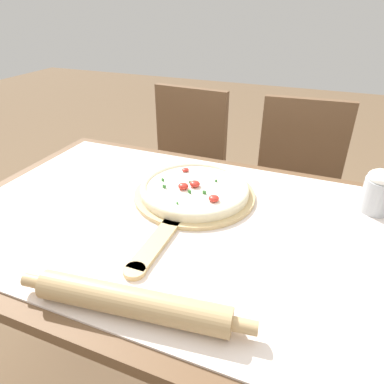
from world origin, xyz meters
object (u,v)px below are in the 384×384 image
Objects in this scene: rolling_pin at (132,302)px; chair_left at (183,165)px; flour_cup at (379,191)px; pizza_peel at (193,198)px; chair_right at (296,185)px; pizza at (196,189)px.

rolling_pin is 1.16m from chair_left.
chair_left is 0.99m from flour_cup.
rolling_pin is at bearing -83.63° from pizza_peel.
pizza_peel is 0.64× the size of chair_right.
chair_right is 0.63m from flour_cup.
chair_left is at bearing 108.38° from rolling_pin.
chair_left is 7.16× the size of flour_cup.
flour_cup is at bearing 12.82° from pizza.
pizza is 0.72m from chair_right.
pizza is 0.45m from rolling_pin.
chair_left reaches higher than pizza_peel.
pizza is 0.37× the size of chair_left.
flour_cup is (0.49, 0.13, 0.06)m from pizza_peel.
chair_left reaches higher than flour_cup.
flour_cup is at bearing 15.30° from pizza_peel.
chair_left is (-0.31, 0.65, -0.23)m from pizza_peel.
chair_right is at bearing 4.52° from chair_left.
pizza_peel is 1.21× the size of rolling_pin.
rolling_pin is 1.12m from chair_right.
pizza is at bearing -167.18° from flour_cup.
rolling_pin is 0.71m from flour_cup.
pizza_peel is 0.75m from chair_left.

